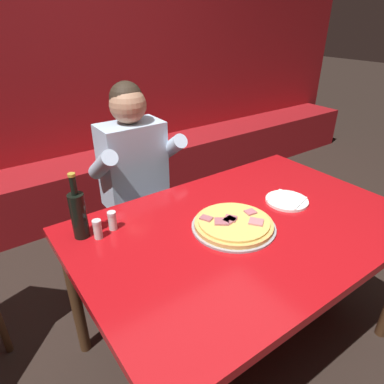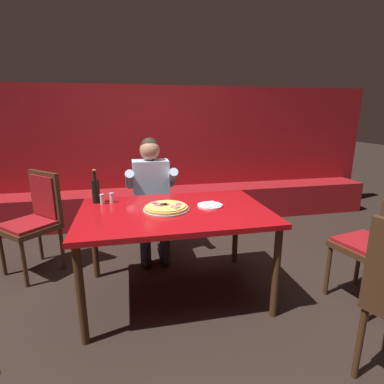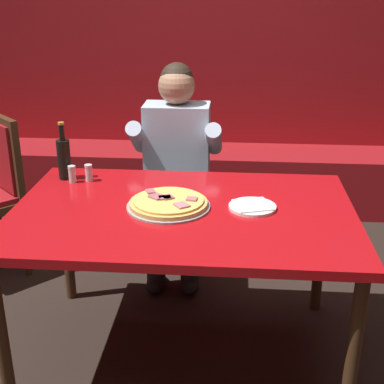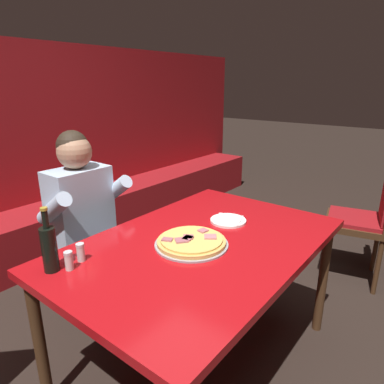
{
  "view_description": "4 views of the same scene",
  "coord_description": "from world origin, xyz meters",
  "px_view_note": "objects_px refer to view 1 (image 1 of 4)",
  "views": [
    {
      "loc": [
        -0.95,
        -0.91,
        1.61
      ],
      "look_at": [
        -0.11,
        0.27,
        0.84
      ],
      "focal_mm": 32.0,
      "sensor_mm": 36.0,
      "label": 1
    },
    {
      "loc": [
        -0.34,
        -2.27,
        1.52
      ],
      "look_at": [
        0.15,
        0.01,
        0.9
      ],
      "focal_mm": 28.0,
      "sensor_mm": 36.0,
      "label": 2
    },
    {
      "loc": [
        0.21,
        -2.14,
        1.7
      ],
      "look_at": [
        0.04,
        0.02,
        0.84
      ],
      "focal_mm": 50.0,
      "sensor_mm": 36.0,
      "label": 3
    },
    {
      "loc": [
        -1.28,
        -0.95,
        1.55
      ],
      "look_at": [
        0.06,
        0.11,
        1.0
      ],
      "focal_mm": 32.0,
      "sensor_mm": 36.0,
      "label": 4
    }
  ],
  "objects_px": {
    "main_dining_table": "(245,237)",
    "pizza": "(234,224)",
    "shaker_black_pepper": "(112,221)",
    "plate_white_paper": "(287,200)",
    "diner_seated_blue_shirt": "(140,180)",
    "beer_bottle": "(78,214)",
    "shaker_red_pepper_flakes": "(98,230)"
  },
  "relations": [
    {
      "from": "plate_white_paper",
      "to": "main_dining_table",
      "type": "bearing_deg",
      "value": -174.27
    },
    {
      "from": "plate_white_paper",
      "to": "pizza",
      "type": "bearing_deg",
      "value": -177.29
    },
    {
      "from": "pizza",
      "to": "shaker_red_pepper_flakes",
      "type": "distance_m",
      "value": 0.58
    },
    {
      "from": "shaker_red_pepper_flakes",
      "to": "shaker_black_pepper",
      "type": "height_order",
      "value": "same"
    },
    {
      "from": "shaker_red_pepper_flakes",
      "to": "diner_seated_blue_shirt",
      "type": "xyz_separation_m",
      "value": [
        0.46,
        0.51,
        -0.1
      ]
    },
    {
      "from": "main_dining_table",
      "to": "plate_white_paper",
      "type": "bearing_deg",
      "value": 5.73
    },
    {
      "from": "shaker_black_pepper",
      "to": "diner_seated_blue_shirt",
      "type": "height_order",
      "value": "diner_seated_blue_shirt"
    },
    {
      "from": "plate_white_paper",
      "to": "diner_seated_blue_shirt",
      "type": "bearing_deg",
      "value": 119.14
    },
    {
      "from": "shaker_black_pepper",
      "to": "pizza",
      "type": "bearing_deg",
      "value": -34.44
    },
    {
      "from": "plate_white_paper",
      "to": "shaker_red_pepper_flakes",
      "type": "distance_m",
      "value": 0.92
    },
    {
      "from": "plate_white_paper",
      "to": "shaker_black_pepper",
      "type": "relative_size",
      "value": 2.44
    },
    {
      "from": "shaker_red_pepper_flakes",
      "to": "diner_seated_blue_shirt",
      "type": "height_order",
      "value": "diner_seated_blue_shirt"
    },
    {
      "from": "shaker_black_pepper",
      "to": "diner_seated_blue_shirt",
      "type": "bearing_deg",
      "value": 51.42
    },
    {
      "from": "plate_white_paper",
      "to": "beer_bottle",
      "type": "bearing_deg",
      "value": 161.73
    },
    {
      "from": "main_dining_table",
      "to": "shaker_red_pepper_flakes",
      "type": "bearing_deg",
      "value": 153.69
    },
    {
      "from": "diner_seated_blue_shirt",
      "to": "pizza",
      "type": "bearing_deg",
      "value": -86.06
    },
    {
      "from": "pizza",
      "to": "diner_seated_blue_shirt",
      "type": "distance_m",
      "value": 0.78
    },
    {
      "from": "main_dining_table",
      "to": "pizza",
      "type": "distance_m",
      "value": 0.11
    },
    {
      "from": "pizza",
      "to": "shaker_black_pepper",
      "type": "xyz_separation_m",
      "value": [
        -0.44,
        0.3,
        0.02
      ]
    },
    {
      "from": "beer_bottle",
      "to": "shaker_red_pepper_flakes",
      "type": "bearing_deg",
      "value": -45.88
    },
    {
      "from": "plate_white_paper",
      "to": "beer_bottle",
      "type": "height_order",
      "value": "beer_bottle"
    },
    {
      "from": "shaker_red_pepper_flakes",
      "to": "shaker_black_pepper",
      "type": "bearing_deg",
      "value": 18.52
    },
    {
      "from": "main_dining_table",
      "to": "shaker_black_pepper",
      "type": "distance_m",
      "value": 0.6
    },
    {
      "from": "main_dining_table",
      "to": "pizza",
      "type": "relative_size",
      "value": 4.06
    },
    {
      "from": "pizza",
      "to": "shaker_red_pepper_flakes",
      "type": "bearing_deg",
      "value": 151.98
    },
    {
      "from": "shaker_black_pepper",
      "to": "main_dining_table",
      "type": "bearing_deg",
      "value": -31.89
    },
    {
      "from": "main_dining_table",
      "to": "diner_seated_blue_shirt",
      "type": "xyz_separation_m",
      "value": [
        -0.12,
        0.79,
        0.01
      ]
    },
    {
      "from": "main_dining_table",
      "to": "shaker_red_pepper_flakes",
      "type": "height_order",
      "value": "shaker_red_pepper_flakes"
    },
    {
      "from": "main_dining_table",
      "to": "beer_bottle",
      "type": "height_order",
      "value": "beer_bottle"
    },
    {
      "from": "pizza",
      "to": "shaker_red_pepper_flakes",
      "type": "xyz_separation_m",
      "value": [
        -0.51,
        0.27,
        0.02
      ]
    },
    {
      "from": "beer_bottle",
      "to": "diner_seated_blue_shirt",
      "type": "relative_size",
      "value": 0.23
    },
    {
      "from": "main_dining_table",
      "to": "diner_seated_blue_shirt",
      "type": "bearing_deg",
      "value": 98.57
    }
  ]
}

